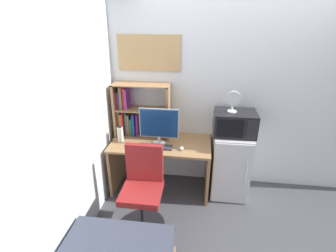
# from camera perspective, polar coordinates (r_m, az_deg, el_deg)

# --- Properties ---
(wall_back) EXTENTS (6.40, 0.04, 2.60)m
(wall_back) POSITION_cam_1_polar(r_m,az_deg,el_deg) (3.44, 21.41, 6.48)
(wall_back) COLOR silver
(wall_back) RESTS_ON ground_plane
(wall_left) EXTENTS (0.04, 4.40, 2.60)m
(wall_left) POSITION_cam_1_polar(r_m,az_deg,el_deg) (2.19, -26.23, -4.08)
(wall_left) COLOR silver
(wall_left) RESTS_ON ground_plane
(desk) EXTENTS (1.28, 0.66, 0.72)m
(desk) POSITION_cam_1_polar(r_m,az_deg,el_deg) (3.38, -1.62, -6.91)
(desk) COLOR #997047
(desk) RESTS_ON ground_plane
(hutch_bookshelf) EXTENTS (0.73, 0.28, 0.71)m
(hutch_bookshelf) POSITION_cam_1_polar(r_m,az_deg,el_deg) (3.39, -7.63, 3.43)
(hutch_bookshelf) COLOR #997047
(hutch_bookshelf) RESTS_ON desk
(monitor) EXTENTS (0.49, 0.18, 0.48)m
(monitor) POSITION_cam_1_polar(r_m,az_deg,el_deg) (3.10, -2.05, 0.21)
(monitor) COLOR #B7B7BC
(monitor) RESTS_ON desk
(keyboard) EXTENTS (0.43, 0.13, 0.02)m
(keyboard) POSITION_cam_1_polar(r_m,az_deg,el_deg) (3.15, -2.93, -4.69)
(keyboard) COLOR #333338
(keyboard) RESTS_ON desk
(computer_mouse) EXTENTS (0.05, 0.08, 0.04)m
(computer_mouse) POSITION_cam_1_polar(r_m,az_deg,el_deg) (3.09, 3.08, -5.04)
(computer_mouse) COLOR silver
(computer_mouse) RESTS_ON desk
(water_bottle) EXTENTS (0.08, 0.08, 0.21)m
(water_bottle) POSITION_cam_1_polar(r_m,az_deg,el_deg) (3.32, -10.72, -1.80)
(water_bottle) COLOR silver
(water_bottle) RESTS_ON desk
(mini_fridge) EXTENTS (0.46, 0.52, 0.88)m
(mini_fridge) POSITION_cam_1_polar(r_m,az_deg,el_deg) (3.45, 13.78, -8.32)
(mini_fridge) COLOR silver
(mini_fridge) RESTS_ON ground_plane
(microwave) EXTENTS (0.50, 0.36, 0.29)m
(microwave) POSITION_cam_1_polar(r_m,az_deg,el_deg) (3.18, 14.80, 0.64)
(microwave) COLOR black
(microwave) RESTS_ON mini_fridge
(desk_fan) EXTENTS (0.17, 0.11, 0.26)m
(desk_fan) POSITION_cam_1_polar(r_m,az_deg,el_deg) (3.07, 14.50, 5.62)
(desk_fan) COLOR silver
(desk_fan) RESTS_ON microwave
(desk_chair) EXTENTS (0.50, 0.50, 0.96)m
(desk_chair) POSITION_cam_1_polar(r_m,az_deg,el_deg) (2.90, -5.68, -14.88)
(desk_chair) COLOR black
(desk_chair) RESTS_ON ground_plane
(wall_corkboard) EXTENTS (0.79, 0.02, 0.44)m
(wall_corkboard) POSITION_cam_1_polar(r_m,az_deg,el_deg) (3.27, -4.38, 16.13)
(wall_corkboard) COLOR tan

